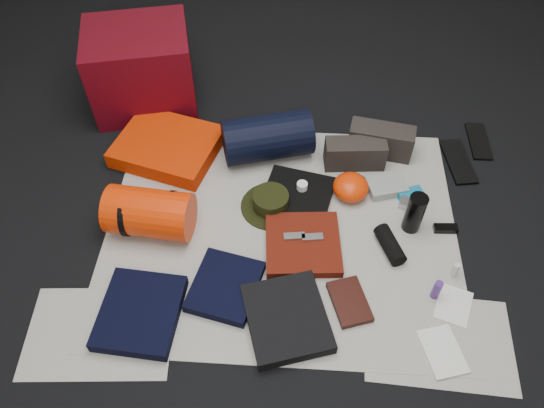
# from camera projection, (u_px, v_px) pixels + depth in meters

# --- Properties ---
(floor) EXTENTS (4.50, 4.50, 0.02)m
(floor) POSITION_uv_depth(u_px,v_px,m) (281.00, 231.00, 2.45)
(floor) COLOR black
(floor) RESTS_ON ground
(newspaper_mat) EXTENTS (1.60, 1.30, 0.01)m
(newspaper_mat) POSITION_uv_depth(u_px,v_px,m) (281.00, 230.00, 2.44)
(newspaper_mat) COLOR beige
(newspaper_mat) RESTS_ON floor
(newspaper_sheet_front_left) EXTENTS (0.61, 0.44, 0.00)m
(newspaper_sheet_front_left) POSITION_uv_depth(u_px,v_px,m) (100.00, 332.00, 2.12)
(newspaper_sheet_front_left) COLOR beige
(newspaper_sheet_front_left) RESTS_ON floor
(newspaper_sheet_front_right) EXTENTS (0.60, 0.43, 0.00)m
(newspaper_sheet_front_right) POSITION_uv_depth(u_px,v_px,m) (438.00, 340.00, 2.10)
(newspaper_sheet_front_right) COLOR beige
(newspaper_sheet_front_right) RESTS_ON floor
(red_cabinet) EXTENTS (0.62, 0.55, 0.44)m
(red_cabinet) POSITION_uv_depth(u_px,v_px,m) (141.00, 69.00, 2.83)
(red_cabinet) COLOR #540610
(red_cabinet) RESTS_ON floor
(sleeping_pad) EXTENTS (0.58, 0.52, 0.09)m
(sleeping_pad) POSITION_uv_depth(u_px,v_px,m) (168.00, 147.00, 2.71)
(sleeping_pad) COLOR red
(sleeping_pad) RESTS_ON newspaper_mat
(stuff_sack) EXTENTS (0.40, 0.25, 0.22)m
(stuff_sack) POSITION_uv_depth(u_px,v_px,m) (150.00, 213.00, 2.36)
(stuff_sack) COLOR red
(stuff_sack) RESTS_ON newspaper_mat
(sack_strap_left) EXTENTS (0.02, 0.22, 0.22)m
(sack_strap_left) POSITION_uv_depth(u_px,v_px,m) (128.00, 212.00, 2.36)
(sack_strap_left) COLOR black
(sack_strap_left) RESTS_ON newspaper_mat
(sack_strap_right) EXTENTS (0.03, 0.22, 0.22)m
(sack_strap_right) POSITION_uv_depth(u_px,v_px,m) (172.00, 214.00, 2.35)
(sack_strap_right) COLOR black
(sack_strap_right) RESTS_ON newspaper_mat
(navy_duffel) EXTENTS (0.49, 0.34, 0.23)m
(navy_duffel) POSITION_uv_depth(u_px,v_px,m) (268.00, 137.00, 2.65)
(navy_duffel) COLOR black
(navy_duffel) RESTS_ON newspaper_mat
(boonie_brim) EXTENTS (0.33, 0.33, 0.01)m
(boonie_brim) POSITION_uv_depth(u_px,v_px,m) (271.00, 206.00, 2.52)
(boonie_brim) COLOR black
(boonie_brim) RESTS_ON newspaper_mat
(boonie_crown) EXTENTS (0.17, 0.17, 0.08)m
(boonie_crown) POSITION_uv_depth(u_px,v_px,m) (271.00, 200.00, 2.48)
(boonie_crown) COLOR black
(boonie_crown) RESTS_ON boonie_brim
(hiking_boot_left) EXTENTS (0.31, 0.14, 0.15)m
(hiking_boot_left) POSITION_uv_depth(u_px,v_px,m) (355.00, 154.00, 2.63)
(hiking_boot_left) COLOR #2C2622
(hiking_boot_left) RESTS_ON newspaper_mat
(hiking_boot_right) EXTENTS (0.34, 0.18, 0.16)m
(hiking_boot_right) POSITION_uv_depth(u_px,v_px,m) (381.00, 140.00, 2.69)
(hiking_boot_right) COLOR #2C2622
(hiking_boot_right) RESTS_ON newspaper_mat
(flip_flop_left) EXTENTS (0.16, 0.32, 0.02)m
(flip_flop_left) POSITION_uv_depth(u_px,v_px,m) (458.00, 162.00, 2.70)
(flip_flop_left) COLOR black
(flip_flop_left) RESTS_ON floor
(flip_flop_right) EXTENTS (0.10, 0.27, 0.01)m
(flip_flop_right) POSITION_uv_depth(u_px,v_px,m) (479.00, 141.00, 2.79)
(flip_flop_right) COLOR black
(flip_flop_right) RESTS_ON floor
(trousers_navy_a) EXTENTS (0.34, 0.38, 0.06)m
(trousers_navy_a) POSITION_uv_depth(u_px,v_px,m) (140.00, 313.00, 2.14)
(trousers_navy_a) COLOR black
(trousers_navy_a) RESTS_ON newspaper_mat
(trousers_navy_b) EXTENTS (0.33, 0.35, 0.05)m
(trousers_navy_b) POSITION_uv_depth(u_px,v_px,m) (225.00, 286.00, 2.22)
(trousers_navy_b) COLOR black
(trousers_navy_b) RESTS_ON newspaper_mat
(trousers_charcoal) EXTENTS (0.40, 0.43, 0.06)m
(trousers_charcoal) POSITION_uv_depth(u_px,v_px,m) (287.00, 318.00, 2.13)
(trousers_charcoal) COLOR black
(trousers_charcoal) RESTS_ON newspaper_mat
(black_tshirt) EXTENTS (0.37, 0.36, 0.03)m
(black_tshirt) POSITION_uv_depth(u_px,v_px,m) (298.00, 195.00, 2.54)
(black_tshirt) COLOR black
(black_tshirt) RESTS_ON newspaper_mat
(red_shirt) EXTENTS (0.35, 0.35, 0.04)m
(red_shirt) POSITION_uv_depth(u_px,v_px,m) (303.00, 244.00, 2.36)
(red_shirt) COLOR #581409
(red_shirt) RESTS_ON newspaper_mat
(orange_stuff_sack) EXTENTS (0.22, 0.22, 0.11)m
(orange_stuff_sack) POSITION_uv_depth(u_px,v_px,m) (351.00, 187.00, 2.52)
(orange_stuff_sack) COLOR red
(orange_stuff_sack) RESTS_ON newspaper_mat
(first_aid_pouch) EXTENTS (0.21, 0.18, 0.05)m
(first_aid_pouch) POSITION_uv_depth(u_px,v_px,m) (386.00, 186.00, 2.57)
(first_aid_pouch) COLOR gray
(first_aid_pouch) RESTS_ON newspaper_mat
(water_bottle) EXTENTS (0.09, 0.09, 0.21)m
(water_bottle) POSITION_uv_depth(u_px,v_px,m) (415.00, 213.00, 2.36)
(water_bottle) COLOR black
(water_bottle) RESTS_ON newspaper_mat
(speaker) EXTENTS (0.14, 0.20, 0.07)m
(speaker) POSITION_uv_depth(u_px,v_px,m) (390.00, 245.00, 2.34)
(speaker) COLOR black
(speaker) RESTS_ON newspaper_mat
(compact_camera) EXTENTS (0.11, 0.09, 0.04)m
(compact_camera) POSITION_uv_depth(u_px,v_px,m) (410.00, 205.00, 2.50)
(compact_camera) COLOR #B3B4B9
(compact_camera) RESTS_ON newspaper_mat
(cyan_case) EXTENTS (0.14, 0.12, 0.04)m
(cyan_case) POSITION_uv_depth(u_px,v_px,m) (411.00, 196.00, 2.54)
(cyan_case) COLOR #0F6F98
(cyan_case) RESTS_ON newspaper_mat
(toiletry_purple) EXTENTS (0.04, 0.04, 0.10)m
(toiletry_purple) POSITION_uv_depth(u_px,v_px,m) (437.00, 290.00, 2.18)
(toiletry_purple) COLOR #4B267A
(toiletry_purple) RESTS_ON newspaper_mat
(toiletry_clear) EXTENTS (0.03, 0.03, 0.08)m
(toiletry_clear) POSITION_uv_depth(u_px,v_px,m) (455.00, 270.00, 2.25)
(toiletry_clear) COLOR silver
(toiletry_clear) RESTS_ON newspaper_mat
(paperback_book) EXTENTS (0.19, 0.24, 0.03)m
(paperback_book) POSITION_uv_depth(u_px,v_px,m) (349.00, 302.00, 2.19)
(paperback_book) COLOR black
(paperback_book) RESTS_ON newspaper_mat
(map_booklet) EXTENTS (0.19, 0.23, 0.01)m
(map_booklet) POSITION_uv_depth(u_px,v_px,m) (443.00, 351.00, 2.06)
(map_booklet) COLOR silver
(map_booklet) RESTS_ON newspaper_mat
(map_printout) EXTENTS (0.18, 0.21, 0.01)m
(map_printout) POSITION_uv_depth(u_px,v_px,m) (454.00, 305.00, 2.19)
(map_printout) COLOR silver
(map_printout) RESTS_ON newspaper_mat
(sunglasses) EXTENTS (0.11, 0.05, 0.03)m
(sunglasses) POSITION_uv_depth(u_px,v_px,m) (445.00, 228.00, 2.42)
(sunglasses) COLOR black
(sunglasses) RESTS_ON newspaper_mat
(key_cluster) EXTENTS (0.11, 0.11, 0.01)m
(key_cluster) POSITION_uv_depth(u_px,v_px,m) (118.00, 316.00, 2.15)
(key_cluster) COLOR #B3B4B9
(key_cluster) RESTS_ON newspaper_mat
(tape_roll) EXTENTS (0.05, 0.05, 0.03)m
(tape_roll) POSITION_uv_depth(u_px,v_px,m) (302.00, 186.00, 2.54)
(tape_roll) COLOR silver
(tape_roll) RESTS_ON black_tshirt
(energy_bar_a) EXTENTS (0.10, 0.05, 0.01)m
(energy_bar_a) POSITION_uv_depth(u_px,v_px,m) (294.00, 236.00, 2.35)
(energy_bar_a) COLOR #B3B4B9
(energy_bar_a) RESTS_ON red_shirt
(energy_bar_b) EXTENTS (0.10, 0.05, 0.01)m
(energy_bar_b) POSITION_uv_depth(u_px,v_px,m) (312.00, 237.00, 2.35)
(energy_bar_b) COLOR #B3B4B9
(energy_bar_b) RESTS_ON red_shirt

